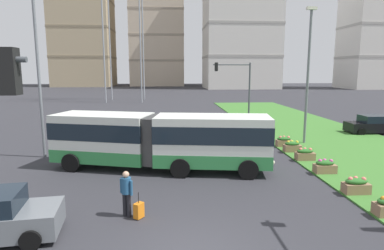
{
  "coord_description": "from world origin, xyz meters",
  "views": [
    {
      "loc": [
        -0.7,
        -8.83,
        5.35
      ],
      "look_at": [
        0.64,
        10.03,
        2.2
      ],
      "focal_mm": 30.57,
      "sensor_mm": 36.0,
      "label": 1
    }
  ],
  "objects_px": {
    "articulated_bus": "(160,140)",
    "flower_planter_4": "(292,146)",
    "car_black_sedan": "(374,125)",
    "flower_planter_3": "(305,154)",
    "flower_planter_5": "(284,141)",
    "apartment_tower_centre": "(241,12)",
    "rolling_suitcase": "(139,210)",
    "apartment_tower_west": "(83,30)",
    "streetlight_left": "(38,68)",
    "flower_planter_2": "(325,166)",
    "apartment_tower_east": "(379,12)",
    "apartment_tower_eastcentre": "(238,27)",
    "streetlight_median": "(308,71)",
    "apartment_tower_westcentre": "(157,14)",
    "traffic_light_far_right": "(238,83)",
    "flower_planter_1": "(356,185)",
    "pedestrian_crossing": "(126,191)"
  },
  "relations": [
    {
      "from": "apartment_tower_east",
      "to": "traffic_light_far_right",
      "type": "bearing_deg",
      "value": -130.31
    },
    {
      "from": "flower_planter_2",
      "to": "flower_planter_5",
      "type": "distance_m",
      "value": 6.12
    },
    {
      "from": "articulated_bus",
      "to": "flower_planter_5",
      "type": "height_order",
      "value": "articulated_bus"
    },
    {
      "from": "apartment_tower_eastcentre",
      "to": "flower_planter_4",
      "type": "bearing_deg",
      "value": -99.73
    },
    {
      "from": "flower_planter_2",
      "to": "apartment_tower_west",
      "type": "relative_size",
      "value": 0.03
    },
    {
      "from": "car_black_sedan",
      "to": "apartment_tower_centre",
      "type": "distance_m",
      "value": 78.44
    },
    {
      "from": "rolling_suitcase",
      "to": "flower_planter_2",
      "type": "relative_size",
      "value": 0.88
    },
    {
      "from": "pedestrian_crossing",
      "to": "streetlight_median",
      "type": "relative_size",
      "value": 0.18
    },
    {
      "from": "pedestrian_crossing",
      "to": "apartment_tower_westcentre",
      "type": "bearing_deg",
      "value": 91.23
    },
    {
      "from": "car_black_sedan",
      "to": "flower_planter_3",
      "type": "height_order",
      "value": "car_black_sedan"
    },
    {
      "from": "flower_planter_4",
      "to": "streetlight_median",
      "type": "height_order",
      "value": "streetlight_median"
    },
    {
      "from": "articulated_bus",
      "to": "streetlight_median",
      "type": "distance_m",
      "value": 12.45
    },
    {
      "from": "apartment_tower_eastcentre",
      "to": "apartment_tower_east",
      "type": "bearing_deg",
      "value": -32.25
    },
    {
      "from": "flower_planter_2",
      "to": "apartment_tower_east",
      "type": "distance_m",
      "value": 99.0
    },
    {
      "from": "flower_planter_1",
      "to": "streetlight_median",
      "type": "bearing_deg",
      "value": 79.28
    },
    {
      "from": "flower_planter_1",
      "to": "streetlight_left",
      "type": "relative_size",
      "value": 0.11
    },
    {
      "from": "apartment_tower_eastcentre",
      "to": "articulated_bus",
      "type": "bearing_deg",
      "value": -104.07
    },
    {
      "from": "streetlight_left",
      "to": "apartment_tower_west",
      "type": "xyz_separation_m",
      "value": [
        -21.5,
        98.86,
        13.66
      ]
    },
    {
      "from": "traffic_light_far_right",
      "to": "streetlight_median",
      "type": "xyz_separation_m",
      "value": [
        3.44,
        -7.76,
        1.14
      ]
    },
    {
      "from": "apartment_tower_westcentre",
      "to": "flower_planter_3",
      "type": "bearing_deg",
      "value": -83.44
    },
    {
      "from": "flower_planter_4",
      "to": "streetlight_median",
      "type": "bearing_deg",
      "value": 53.65
    },
    {
      "from": "streetlight_left",
      "to": "traffic_light_far_right",
      "type": "bearing_deg",
      "value": 35.84
    },
    {
      "from": "flower_planter_4",
      "to": "apartment_tower_eastcentre",
      "type": "bearing_deg",
      "value": 80.27
    },
    {
      "from": "streetlight_median",
      "to": "apartment_tower_eastcentre",
      "type": "bearing_deg",
      "value": 81.11
    },
    {
      "from": "streetlight_left",
      "to": "apartment_tower_westcentre",
      "type": "relative_size",
      "value": 0.2
    },
    {
      "from": "pedestrian_crossing",
      "to": "apartment_tower_centre",
      "type": "relative_size",
      "value": 0.04
    },
    {
      "from": "apartment_tower_centre",
      "to": "apartment_tower_east",
      "type": "distance_m",
      "value": 40.23
    },
    {
      "from": "flower_planter_3",
      "to": "apartment_tower_eastcentre",
      "type": "relative_size",
      "value": 0.03
    },
    {
      "from": "flower_planter_4",
      "to": "streetlight_left",
      "type": "relative_size",
      "value": 0.11
    },
    {
      "from": "pedestrian_crossing",
      "to": "flower_planter_1",
      "type": "relative_size",
      "value": 1.58
    },
    {
      "from": "apartment_tower_centre",
      "to": "apartment_tower_westcentre",
      "type": "bearing_deg",
      "value": 139.71
    },
    {
      "from": "streetlight_median",
      "to": "apartment_tower_westcentre",
      "type": "distance_m",
      "value": 103.56
    },
    {
      "from": "flower_planter_4",
      "to": "apartment_tower_eastcentre",
      "type": "relative_size",
      "value": 0.03
    },
    {
      "from": "apartment_tower_east",
      "to": "apartment_tower_westcentre",
      "type": "bearing_deg",
      "value": 157.27
    },
    {
      "from": "streetlight_median",
      "to": "apartment_tower_west",
      "type": "relative_size",
      "value": 0.25
    },
    {
      "from": "flower_planter_2",
      "to": "streetlight_median",
      "type": "bearing_deg",
      "value": 75.13
    },
    {
      "from": "apartment_tower_centre",
      "to": "flower_planter_4",
      "type": "bearing_deg",
      "value": -99.76
    },
    {
      "from": "car_black_sedan",
      "to": "apartment_tower_centre",
      "type": "xyz_separation_m",
      "value": [
        4.51,
        75.09,
        22.22
      ]
    },
    {
      "from": "articulated_bus",
      "to": "apartment_tower_east",
      "type": "relative_size",
      "value": 0.27
    },
    {
      "from": "flower_planter_3",
      "to": "apartment_tower_eastcentre",
      "type": "bearing_deg",
      "value": 80.46
    },
    {
      "from": "articulated_bus",
      "to": "flower_planter_4",
      "type": "bearing_deg",
      "value": 19.6
    },
    {
      "from": "streetlight_left",
      "to": "flower_planter_1",
      "type": "bearing_deg",
      "value": -25.08
    },
    {
      "from": "pedestrian_crossing",
      "to": "flower_planter_3",
      "type": "xyz_separation_m",
      "value": [
        9.68,
        6.87,
        -0.58
      ]
    },
    {
      "from": "rolling_suitcase",
      "to": "apartment_tower_west",
      "type": "xyz_separation_m",
      "value": [
        -28.15,
        107.96,
        18.85
      ]
    },
    {
      "from": "flower_planter_5",
      "to": "apartment_tower_centre",
      "type": "distance_m",
      "value": 83.84
    },
    {
      "from": "flower_planter_5",
      "to": "apartment_tower_centre",
      "type": "bearing_deg",
      "value": 80.05
    },
    {
      "from": "rolling_suitcase",
      "to": "apartment_tower_centre",
      "type": "xyz_separation_m",
      "value": [
        23.18,
        90.21,
        22.66
      ]
    },
    {
      "from": "rolling_suitcase",
      "to": "flower_planter_4",
      "type": "relative_size",
      "value": 0.88
    },
    {
      "from": "flower_planter_1",
      "to": "streetlight_median",
      "type": "relative_size",
      "value": 0.11
    },
    {
      "from": "apartment_tower_centre",
      "to": "apartment_tower_west",
      "type": "bearing_deg",
      "value": 160.92
    }
  ]
}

